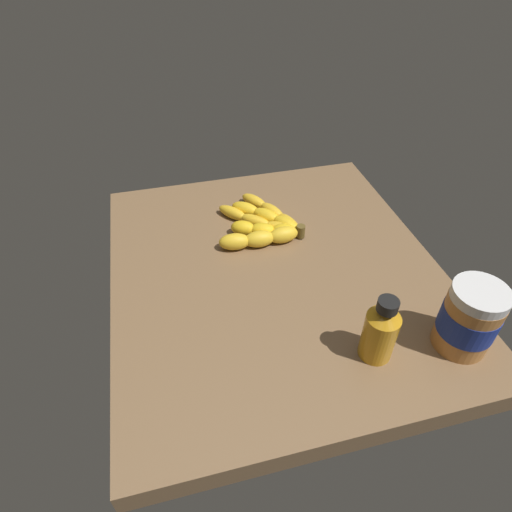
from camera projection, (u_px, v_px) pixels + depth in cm
name	position (u px, v px, depth cm)	size (l,w,h in cm)	color
ground_plane	(276.00, 277.00, 94.08)	(77.30, 68.89, 4.86)	brown
banana_bunch	(263.00, 224.00, 101.45)	(21.59, 20.37, 3.78)	gold
peanut_butter_jar	(469.00, 319.00, 73.34)	(9.61, 9.61, 13.44)	#B27238
honey_bottle	(380.00, 331.00, 72.05)	(5.75, 5.75, 13.35)	orange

